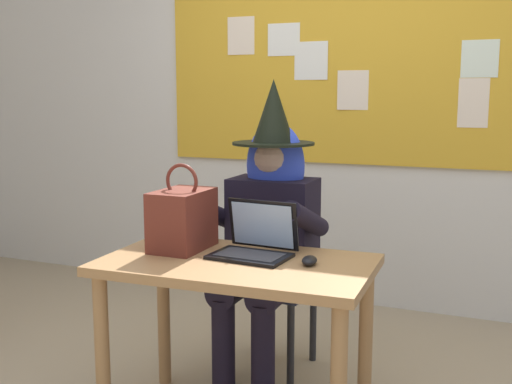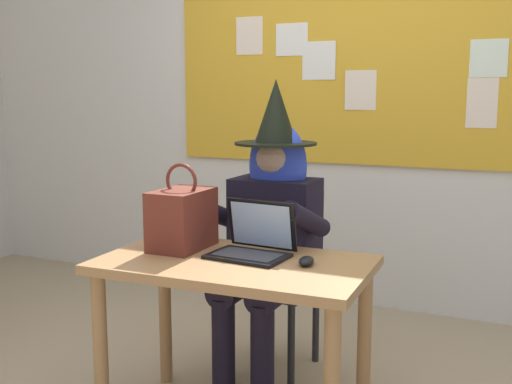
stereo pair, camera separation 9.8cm
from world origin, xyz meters
name	(u,v)px [view 1 (the left image)]	position (x,y,z in m)	size (l,w,h in m)	color
wall_back_bulletin	(340,104)	(0.00, 1.77, 1.34)	(6.15, 1.97, 2.64)	silver
desk_main	(237,288)	(0.06, -0.02, 0.61)	(1.12, 0.67, 0.73)	#A37547
chair_at_desk	(277,266)	(-0.02, 0.66, 0.52)	(0.43, 0.43, 0.92)	#2D3347
person_costumed	(269,216)	(-0.02, 0.54, 0.81)	(0.59, 0.67, 1.48)	black
laptop	(255,244)	(0.10, 0.09, 0.78)	(0.34, 0.28, 0.23)	black
computer_mouse	(309,260)	(0.35, 0.04, 0.75)	(0.06, 0.10, 0.03)	black
handbag	(182,219)	(-0.24, 0.07, 0.86)	(0.20, 0.30, 0.38)	maroon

